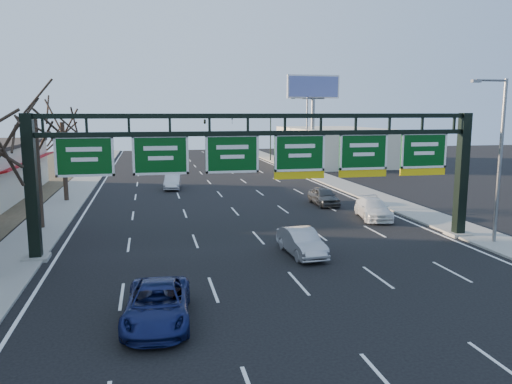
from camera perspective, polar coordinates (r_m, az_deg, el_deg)
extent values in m
plane|color=black|center=(20.00, 6.57, -12.17)|extent=(160.00, 160.00, 0.00)
cube|color=gray|center=(38.89, -21.90, -2.20)|extent=(3.00, 120.00, 0.12)
cube|color=gray|center=(42.71, 14.28, -0.85)|extent=(3.00, 120.00, 0.12)
cube|color=white|center=(38.80, -2.93, -1.65)|extent=(21.60, 120.00, 0.01)
cube|color=black|center=(26.48, -24.28, 0.40)|extent=(0.55, 0.55, 7.20)
cube|color=gray|center=(27.19, -23.79, -6.91)|extent=(1.20, 1.20, 0.20)
cube|color=black|center=(31.41, 22.45, 1.76)|extent=(0.55, 0.55, 7.20)
cube|color=gray|center=(32.00, 22.07, -4.46)|extent=(1.20, 1.20, 0.20)
cube|color=black|center=(26.34, 1.21, 8.70)|extent=(23.40, 0.25, 0.25)
cube|color=black|center=(26.36, 1.20, 6.74)|extent=(23.40, 0.25, 0.25)
cube|color=#044011|center=(25.90, -19.01, 3.88)|extent=(2.80, 0.10, 2.00)
cube|color=#044011|center=(25.72, -10.85, 4.18)|extent=(2.80, 0.10, 2.00)
cube|color=#044011|center=(26.06, -2.73, 4.39)|extent=(2.80, 0.10, 2.00)
cube|color=#044011|center=(26.91, 5.00, 4.51)|extent=(2.80, 0.10, 2.00)
cube|color=yellow|center=(27.03, 4.97, 1.94)|extent=(2.80, 0.10, 0.40)
cube|color=#044011|center=(28.21, 12.17, 4.56)|extent=(2.80, 0.10, 2.00)
cube|color=yellow|center=(28.32, 12.08, 2.10)|extent=(2.80, 0.10, 0.40)
cube|color=#044011|center=(29.90, 18.61, 4.53)|extent=(2.80, 0.10, 2.00)
cube|color=yellow|center=(30.01, 18.49, 2.21)|extent=(2.80, 0.10, 0.40)
cube|color=maroon|center=(47.94, -24.58, 3.21)|extent=(1.20, 18.00, 0.40)
cube|color=beige|center=(72.64, 8.94, 5.26)|extent=(12.00, 20.00, 5.00)
cylinder|color=black|center=(33.51, -23.66, 2.00)|extent=(0.36, 0.36, 6.84)
cylinder|color=black|center=(43.33, -21.07, 3.35)|extent=(0.36, 0.36, 6.46)
cylinder|color=slate|center=(30.24, 26.11, 3.21)|extent=(0.20, 0.20, 9.00)
cylinder|color=slate|center=(29.63, 25.32, 11.70)|extent=(1.80, 0.12, 0.12)
cube|color=slate|center=(29.09, 23.87, 11.76)|extent=(0.50, 0.22, 0.15)
cylinder|color=slate|center=(60.64, 5.83, 6.59)|extent=(0.20, 0.20, 9.00)
cylinder|color=slate|center=(60.34, 5.07, 10.77)|extent=(1.80, 0.12, 0.12)
cube|color=slate|center=(60.07, 4.23, 10.74)|extent=(0.50, 0.22, 0.15)
cylinder|color=slate|center=(66.14, 6.48, 6.68)|extent=(0.50, 0.50, 9.00)
cube|color=slate|center=(66.10, 6.55, 10.58)|extent=(3.00, 0.30, 0.20)
cube|color=white|center=(66.16, 6.57, 11.88)|extent=(7.00, 0.30, 3.00)
cube|color=#5562AB|center=(65.97, 6.63, 11.88)|extent=(6.60, 0.05, 2.60)
cylinder|color=black|center=(74.89, 1.67, 6.24)|extent=(0.18, 0.18, 7.00)
cylinder|color=black|center=(73.98, -1.21, 8.77)|extent=(7.60, 0.14, 0.14)
imported|color=black|center=(73.64, -2.75, 8.13)|extent=(0.20, 0.20, 1.00)
imported|color=black|center=(73.08, -5.88, 8.09)|extent=(0.54, 0.54, 1.62)
imported|color=#121A4F|center=(17.99, -11.20, -12.51)|extent=(2.59, 4.95, 1.33)
imported|color=#9E9EA2|center=(25.71, 5.22, -5.72)|extent=(1.69, 4.17, 1.35)
imported|color=white|center=(35.26, 13.24, -1.86)|extent=(2.76, 4.95, 1.35)
imported|color=#3B3D3F|center=(39.69, 7.72, -0.48)|extent=(1.64, 4.04, 1.37)
imported|color=silver|center=(48.14, -9.51, 1.13)|extent=(1.85, 4.17, 1.33)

